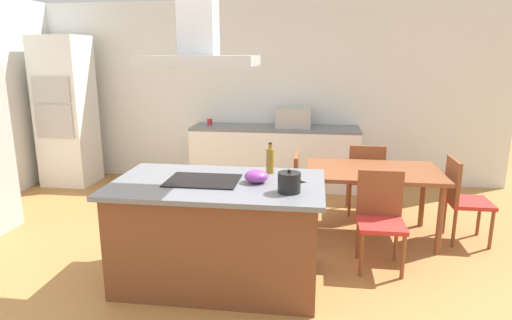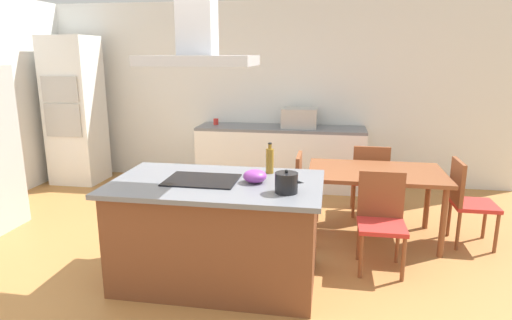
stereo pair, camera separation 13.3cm
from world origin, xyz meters
name	(u,v)px [view 1 (the left image)]	position (x,y,z in m)	size (l,w,h in m)	color
ground	(246,218)	(0.00, 1.50, 0.00)	(16.00, 16.00, 0.00)	#AD753D
wall_back	(264,93)	(0.00, 3.25, 1.35)	(7.20, 0.10, 2.70)	white
kitchen_island	(219,232)	(0.00, 0.00, 0.45)	(1.77, 1.05, 0.90)	brown
cooktop	(203,180)	(-0.13, 0.00, 0.91)	(0.60, 0.44, 0.01)	black
tea_kettle	(289,182)	(0.61, -0.21, 0.98)	(0.23, 0.18, 0.18)	black
olive_oil_bottle	(270,160)	(0.40, 0.34, 1.02)	(0.07, 0.07, 0.28)	olive
mixing_bowl	(256,176)	(0.32, 0.02, 0.95)	(0.20, 0.20, 0.11)	purple
back_counter	(275,157)	(0.21, 2.88, 0.45)	(2.44, 0.62, 0.90)	white
countertop_microwave	(294,118)	(0.48, 2.88, 1.04)	(0.50, 0.38, 0.28)	#B2AFAA
coffee_mug_red	(210,122)	(-0.78, 2.94, 0.95)	(0.08, 0.08, 0.09)	red
wall_oven_stack	(66,111)	(-2.90, 2.65, 1.10)	(0.70, 0.66, 2.20)	white
dining_table	(373,177)	(1.42, 1.16, 0.67)	(1.40, 0.90, 0.75)	brown
chair_facing_island	(380,213)	(1.42, 0.50, 0.51)	(0.42, 0.42, 0.89)	red
chair_at_left_end	(286,188)	(0.50, 1.16, 0.51)	(0.42, 0.42, 0.89)	red
chair_facing_back_wall	(365,175)	(1.42, 1.83, 0.51)	(0.42, 0.42, 0.89)	red
chair_at_right_end	(462,195)	(2.33, 1.16, 0.51)	(0.42, 0.42, 0.89)	red
range_hood	(199,33)	(-0.13, 0.00, 2.10)	(0.90, 0.55, 0.78)	#ADADB2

